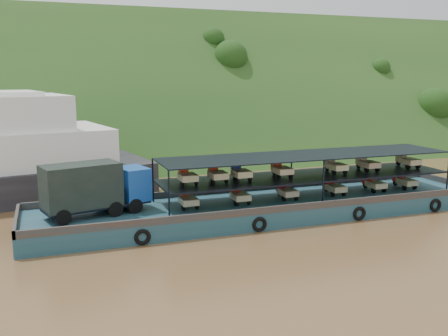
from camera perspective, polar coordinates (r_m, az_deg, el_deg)
name	(u,v)px	position (r m, az deg, el deg)	size (l,w,h in m)	color
ground	(262,214)	(38.79, 4.31, -5.23)	(160.00, 160.00, 0.00)	brown
hillside	(159,150)	(72.46, -7.43, 2.08)	(140.00, 28.00, 28.00)	#193714
cargo_barge	(249,202)	(37.43, 2.89, -3.89)	(35.00, 7.18, 4.80)	#16444E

